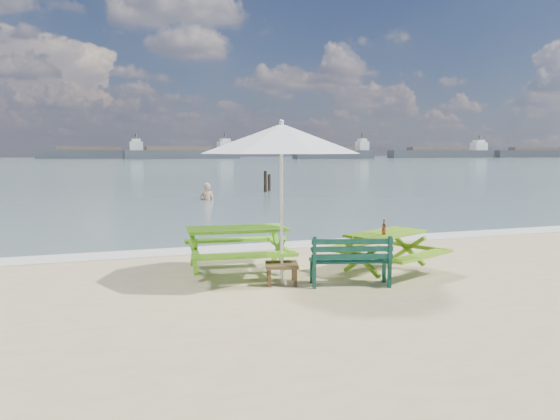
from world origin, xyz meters
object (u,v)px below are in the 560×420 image
object	(u,v)px
park_bench	(350,270)
picnic_table_right	(386,254)
beer_bottle	(384,229)
swimmer	(207,204)
patio_umbrella	(282,139)
picnic_table_left	(237,251)
side_table	(282,273)

from	to	relation	value
park_bench	picnic_table_right	bearing A→B (deg)	29.61
beer_bottle	swimmer	distance (m)	15.16
patio_umbrella	picnic_table_left	bearing A→B (deg)	117.64
picnic_table_left	picnic_table_right	xyz separation A→B (m)	(2.46, -0.85, -0.04)
park_bench	swimmer	bearing A→B (deg)	87.14
picnic_table_left	swimmer	bearing A→B (deg)	80.82
picnic_table_right	beer_bottle	distance (m)	0.54
swimmer	park_bench	bearing A→B (deg)	-92.86
patio_umbrella	swimmer	world-z (taller)	patio_umbrella
picnic_table_left	park_bench	size ratio (longest dim) A/B	1.52
patio_umbrella	beer_bottle	distance (m)	2.35
swimmer	side_table	bearing A→B (deg)	-96.74
side_table	patio_umbrella	xyz separation A→B (m)	(0.00, 0.00, 2.16)
side_table	swimmer	xyz separation A→B (m)	(1.78, 15.02, -0.35)
park_bench	patio_umbrella	world-z (taller)	patio_umbrella
picnic_table_left	park_bench	distance (m)	2.06
patio_umbrella	beer_bottle	size ratio (longest dim) A/B	12.23
picnic_table_right	park_bench	distance (m)	1.11
picnic_table_right	beer_bottle	world-z (taller)	beer_bottle
beer_bottle	swimmer	world-z (taller)	beer_bottle
picnic_table_right	patio_umbrella	bearing A→B (deg)	-177.15
picnic_table_right	swimmer	world-z (taller)	swimmer
park_bench	beer_bottle	size ratio (longest dim) A/B	5.14
patio_umbrella	park_bench	bearing A→B (deg)	-24.08
park_bench	side_table	size ratio (longest dim) A/B	2.10
picnic_table_left	side_table	size ratio (longest dim) A/B	3.20
park_bench	beer_bottle	distance (m)	1.04
picnic_table_right	park_bench	xyz separation A→B (m)	(-0.96, -0.55, -0.11)
picnic_table_left	picnic_table_right	bearing A→B (deg)	-19.08
picnic_table_right	swimmer	xyz separation A→B (m)	(-0.19, 14.92, -0.52)
picnic_table_left	beer_bottle	bearing A→B (deg)	-24.86
picnic_table_right	side_table	xyz separation A→B (m)	(-1.96, -0.10, -0.18)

